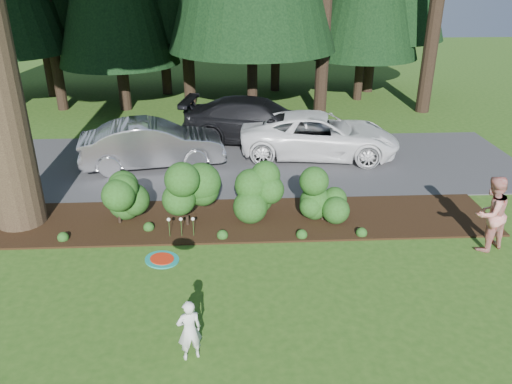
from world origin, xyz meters
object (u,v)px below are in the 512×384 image
(car_silver_wagon, at_px, (153,144))
(child, at_px, (189,330))
(car_dark_suv, at_px, (257,121))
(frisbee, at_px, (162,259))
(car_white_suv, at_px, (320,135))
(adult, at_px, (490,214))

(car_silver_wagon, relative_size, child, 4.01)
(car_dark_suv, height_order, frisbee, frisbee)
(car_silver_wagon, height_order, frisbee, frisbee)
(car_white_suv, bearing_deg, adult, -147.97)
(car_silver_wagon, xyz_separation_m, car_dark_suv, (3.66, 2.40, 0.05))
(car_silver_wagon, relative_size, car_dark_suv, 0.83)
(car_dark_suv, height_order, child, car_dark_suv)
(frisbee, bearing_deg, car_dark_suv, 78.86)
(child, height_order, adult, adult)
(child, bearing_deg, car_white_suv, -130.40)
(child, distance_m, frisbee, 1.31)
(car_silver_wagon, relative_size, car_white_suv, 0.86)
(child, xyz_separation_m, frisbee, (-0.42, 0.40, 1.18))
(car_silver_wagon, bearing_deg, adult, -134.07)
(child, bearing_deg, adult, -172.81)
(car_white_suv, height_order, adult, adult)
(car_white_suv, xyz_separation_m, frisbee, (-4.33, -9.55, 0.97))
(car_white_suv, distance_m, child, 10.69)
(car_silver_wagon, bearing_deg, car_white_suv, -93.17)
(car_silver_wagon, height_order, adult, adult)
(car_dark_suv, relative_size, adult, 3.05)
(frisbee, bearing_deg, adult, 22.17)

